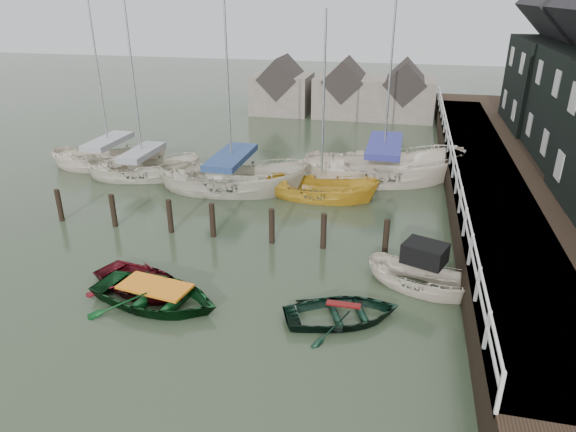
% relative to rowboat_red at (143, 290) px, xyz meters
% --- Properties ---
extents(ground, '(120.00, 120.00, 0.00)m').
position_rel_rowboat_red_xyz_m(ground, '(2.00, 1.29, 0.00)').
color(ground, '#283321').
rests_on(ground, ground).
extents(pier, '(3.04, 32.00, 2.70)m').
position_rel_rowboat_red_xyz_m(pier, '(11.48, 11.29, 0.71)').
color(pier, black).
rests_on(pier, ground).
extents(mooring_pilings, '(13.72, 0.22, 1.80)m').
position_rel_rowboat_red_xyz_m(mooring_pilings, '(0.89, 4.29, 0.50)').
color(mooring_pilings, black).
rests_on(mooring_pilings, ground).
extents(far_sheds, '(14.00, 4.08, 4.39)m').
position_rel_rowboat_red_xyz_m(far_sheds, '(2.83, 27.29, 1.86)').
color(far_sheds, '#665B51').
rests_on(far_sheds, ground).
extents(rowboat_red, '(4.35, 3.73, 0.76)m').
position_rel_rowboat_red_xyz_m(rowboat_red, '(0.00, 0.00, 0.00)').
color(rowboat_red, '#500B12').
rests_on(rowboat_red, ground).
extents(rowboat_green, '(4.64, 3.63, 0.87)m').
position_rel_rowboat_red_xyz_m(rowboat_green, '(0.80, -0.64, 0.00)').
color(rowboat_green, black).
rests_on(rowboat_green, ground).
extents(rowboat_dkgreen, '(4.15, 3.61, 0.72)m').
position_rel_rowboat_red_xyz_m(rowboat_dkgreen, '(6.53, -0.16, 0.00)').
color(rowboat_dkgreen, black).
rests_on(rowboat_dkgreen, ground).
extents(motorboat, '(4.06, 2.70, 2.28)m').
position_rel_rowboat_red_xyz_m(motorboat, '(8.80, 2.12, 0.12)').
color(motorboat, beige).
rests_on(motorboat, ground).
extents(sailboat_a, '(6.24, 3.61, 9.95)m').
position_rel_rowboat_red_xyz_m(sailboat_a, '(-5.20, 10.13, 0.06)').
color(sailboat_a, beige).
rests_on(sailboat_a, ground).
extents(sailboat_b, '(7.64, 3.57, 12.93)m').
position_rel_rowboat_red_xyz_m(sailboat_b, '(-0.13, 9.40, 0.06)').
color(sailboat_b, beige).
rests_on(sailboat_b, ground).
extents(sailboat_c, '(5.47, 2.27, 9.33)m').
position_rel_rowboat_red_xyz_m(sailboat_c, '(4.25, 9.39, 0.01)').
color(sailboat_c, gold).
rests_on(sailboat_c, ground).
extents(sailboat_d, '(8.72, 4.94, 12.63)m').
position_rel_rowboat_red_xyz_m(sailboat_d, '(6.90, 12.50, 0.06)').
color(sailboat_d, silver).
rests_on(sailboat_d, ground).
extents(sailboat_e, '(6.73, 3.89, 10.75)m').
position_rel_rowboat_red_xyz_m(sailboat_e, '(-7.85, 11.36, 0.06)').
color(sailboat_e, beige).
rests_on(sailboat_e, ground).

